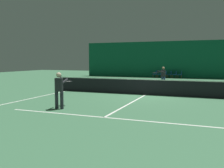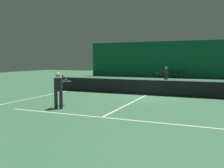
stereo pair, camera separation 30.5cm
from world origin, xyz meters
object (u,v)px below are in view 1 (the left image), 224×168
Objects in this scene: courtside_chair_2 at (165,74)px; player_near at (59,88)px; tennis_net at (146,86)px; courtside_chair_3 at (170,74)px; courtside_chair_4 at (175,74)px; courtside_chair_1 at (160,74)px; courtside_chair_0 at (155,74)px; player_far at (163,75)px; courtside_chair_5 at (180,74)px.

player_near is at bearing -3.23° from courtside_chair_2.
tennis_net is at bearing 4.85° from courtside_chair_2.
courtside_chair_3 is 1.00× the size of courtside_chair_4.
courtside_chair_1 is at bearing -90.00° from courtside_chair_3.
player_near is 20.60m from courtside_chair_2.
courtside_chair_2 is (0.58, 0.00, 0.00)m from courtside_chair_1.
player_near is 20.70m from courtside_chair_4.
tennis_net is at bearing 9.23° from courtside_chair_0.
courtside_chair_2 is at bearing -90.00° from courtside_chair_3.
courtside_chair_0 is 1.00× the size of courtside_chair_2.
player_near is at bearing 21.22° from player_far.
player_near is at bearing -113.64° from tennis_net.
courtside_chair_0 is at bearing -90.00° from courtside_chair_4.
tennis_net is 5.56m from player_far.
courtside_chair_4 is (-0.18, 9.46, -0.42)m from player_far.
courtside_chair_2 is 1.00× the size of courtside_chair_5.
tennis_net is 7.65× the size of player_near.
player_near is 1.87× the size of courtside_chair_1.
tennis_net is 7.74× the size of player_far.
courtside_chair_3 is 1.00× the size of courtside_chair_5.
courtside_chair_1 is 1.00× the size of courtside_chair_5.
courtside_chair_5 is (0.48, 15.01, -0.03)m from tennis_net.
courtside_chair_0 is 1.00× the size of courtside_chair_4.
player_far reaches higher than courtside_chair_5.
courtside_chair_1 is (0.58, 20.56, -0.43)m from player_near.
player_near reaches higher than courtside_chair_3.
player_far reaches higher than courtside_chair_1.
courtside_chair_1 is at bearing -134.55° from player_far.
player_far is at bearing 89.25° from tennis_net.
player_near reaches higher than courtside_chair_4.
player_far is (0.07, 5.54, 0.39)m from tennis_net.
courtside_chair_3 is at bearing 90.00° from courtside_chair_0.
courtside_chair_2 is 1.00× the size of courtside_chair_3.
courtside_chair_1 is at bearing -90.00° from courtside_chair_5.
courtside_chair_4 is at bearing -12.11° from player_near.
courtside_chair_0 and courtside_chair_4 have the same top height.
player_far is at bearing 4.60° from courtside_chair_3.
courtside_chair_5 is (0.58, 0.00, 0.00)m from courtside_chair_4.
player_far is 9.50m from courtside_chair_3.
courtside_chair_5 is at bearing -13.71° from player_near.
courtside_chair_2 is at bearing -90.00° from courtside_chair_5.
courtside_chair_0 and courtside_chair_3 have the same top height.
player_near is 11.38m from player_far.
player_near is 1.01× the size of player_far.
courtside_chair_5 is at bearing 88.18° from tennis_net.
player_near reaches higher than tennis_net.
tennis_net is at bearing 2.63° from courtside_chair_3.
player_far is 1.85× the size of courtside_chair_5.
courtside_chair_0 is 2.91m from courtside_chair_5.
player_near reaches higher than courtside_chair_0.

